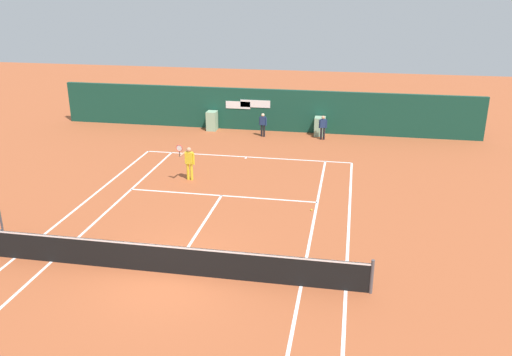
{
  "coord_description": "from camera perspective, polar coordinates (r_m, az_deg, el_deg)",
  "views": [
    {
      "loc": [
        5.15,
        -13.51,
        8.41
      ],
      "look_at": [
        1.43,
        6.63,
        0.8
      ],
      "focal_mm": 37.22,
      "sensor_mm": 36.0,
      "label": 1
    }
  ],
  "objects": [
    {
      "name": "ground_plane",
      "position": [
        17.2,
        -8.48,
        -9.13
      ],
      "size": [
        80.0,
        80.0,
        0.01
      ],
      "color": "#A8512D"
    },
    {
      "name": "tennis_net",
      "position": [
        16.48,
        -9.21,
        -8.55
      ],
      "size": [
        12.1,
        0.1,
        1.07
      ],
      "color": "#4C4C51",
      "rests_on": "ground_plane"
    },
    {
      "name": "sponsor_back_wall",
      "position": [
        31.74,
        0.87,
        7.26
      ],
      "size": [
        25.0,
        1.02,
        2.48
      ],
      "color": "#144233",
      "rests_on": "ground_plane"
    },
    {
      "name": "player_on_baseline",
      "position": [
        23.8,
        -7.23,
        1.86
      ],
      "size": [
        0.67,
        0.64,
        1.78
      ],
      "rotation": [
        0.0,
        0.0,
        3.04
      ],
      "color": "yellow",
      "rests_on": "ground_plane"
    },
    {
      "name": "ball_kid_centre_post",
      "position": [
        30.13,
        7.2,
        5.58
      ],
      "size": [
        0.46,
        0.21,
        1.38
      ],
      "rotation": [
        0.0,
        0.0,
        3.24
      ],
      "color": "black",
      "rests_on": "ground_plane"
    },
    {
      "name": "ball_kid_right_post",
      "position": [
        30.5,
        0.74,
        5.9
      ],
      "size": [
        0.45,
        0.23,
        1.36
      ],
      "rotation": [
        0.0,
        0.0,
        2.95
      ],
      "color": "black",
      "rests_on": "ground_plane"
    },
    {
      "name": "tennis_ball_near_service_line",
      "position": [
        20.84,
        5.98,
        -3.43
      ],
      "size": [
        0.07,
        0.07,
        0.07
      ],
      "primitive_type": "sphere",
      "color": "#CCE033",
      "rests_on": "ground_plane"
    }
  ]
}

